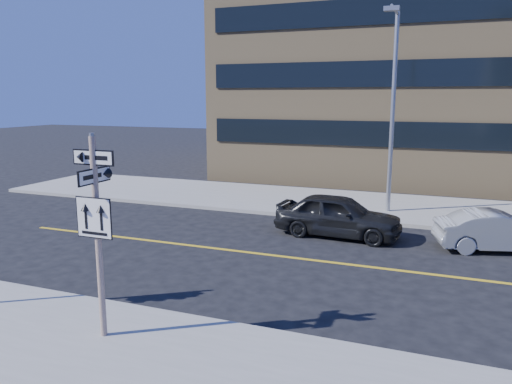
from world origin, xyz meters
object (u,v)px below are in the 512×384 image
at_px(sign_pole, 97,225).
at_px(parked_car_a, 338,215).
at_px(parked_car_b, 499,231).
at_px(streetlight_a, 393,100).

xyz_separation_m(sign_pole, parked_car_a, (2.74, 9.46, -1.68)).
bearing_deg(parked_car_a, sign_pole, 167.38).
bearing_deg(parked_car_a, parked_car_b, -84.68).
relative_size(sign_pole, streetlight_a, 0.51).
bearing_deg(parked_car_a, streetlight_a, -14.80).
relative_size(parked_car_a, streetlight_a, 0.55).
relative_size(sign_pole, parked_car_b, 1.05).
bearing_deg(sign_pole, parked_car_b, 50.59).
distance_m(parked_car_b, streetlight_a, 6.75).
height_order(parked_car_b, streetlight_a, streetlight_a).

